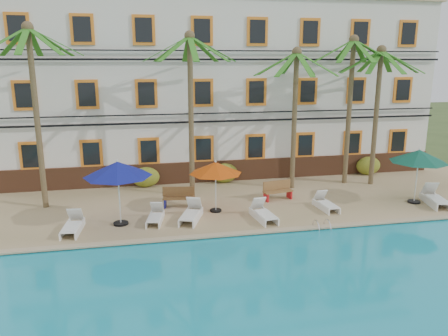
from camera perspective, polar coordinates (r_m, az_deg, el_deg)
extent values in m
plane|color=#384C23|center=(18.73, 5.29, -7.95)|extent=(100.00, 100.00, 0.00)
cube|color=tan|center=(23.24, 1.75, -3.20)|extent=(30.00, 12.00, 0.25)
cube|color=teal|center=(12.87, 14.78, -18.74)|extent=(26.00, 12.00, 0.20)
cube|color=tan|center=(17.83, 6.14, -8.16)|extent=(30.00, 0.35, 0.06)
cube|color=silver|center=(27.16, -0.63, 10.29)|extent=(25.00, 6.00, 10.00)
cube|color=brown|center=(24.87, 0.74, -0.32)|extent=(25.00, 0.12, 1.20)
cube|color=tan|center=(27.32, -0.66, 21.02)|extent=(25.40, 6.40, 0.25)
cube|color=orange|center=(24.64, -23.88, 1.45)|extent=(1.15, 0.10, 1.50)
cube|color=black|center=(24.59, -23.90, 1.42)|extent=(0.85, 0.04, 1.20)
cube|color=orange|center=(24.17, -16.92, 1.82)|extent=(1.15, 0.10, 1.50)
cube|color=black|center=(24.12, -16.93, 1.79)|extent=(0.85, 0.04, 1.20)
cube|color=orange|center=(24.06, -9.80, 2.17)|extent=(1.15, 0.10, 1.50)
cube|color=black|center=(24.01, -9.79, 2.15)|extent=(0.85, 0.04, 1.20)
cube|color=orange|center=(24.32, -2.72, 2.48)|extent=(1.15, 0.10, 1.50)
cube|color=black|center=(24.28, -2.70, 2.46)|extent=(0.85, 0.04, 1.20)
cube|color=orange|center=(24.95, 4.11, 2.75)|extent=(1.15, 0.10, 1.50)
cube|color=black|center=(24.90, 4.14, 2.73)|extent=(0.85, 0.04, 1.20)
cube|color=orange|center=(25.91, 10.53, 2.97)|extent=(1.15, 0.10, 1.50)
cube|color=black|center=(25.86, 10.57, 2.95)|extent=(0.85, 0.04, 1.20)
cube|color=orange|center=(27.17, 16.41, 3.13)|extent=(1.15, 0.10, 1.50)
cube|color=black|center=(27.13, 16.46, 3.11)|extent=(0.85, 0.04, 1.20)
cube|color=orange|center=(28.69, 21.73, 3.26)|extent=(1.15, 0.10, 1.50)
cube|color=black|center=(28.65, 21.79, 3.24)|extent=(0.85, 0.04, 1.20)
cube|color=orange|center=(24.23, -24.59, 8.62)|extent=(1.15, 0.10, 1.50)
cube|color=black|center=(24.18, -24.62, 8.61)|extent=(0.85, 0.04, 1.20)
cube|color=orange|center=(23.75, -17.45, 9.15)|extent=(1.15, 0.10, 1.50)
cube|color=black|center=(23.70, -17.46, 9.14)|extent=(0.85, 0.04, 1.20)
cube|color=orange|center=(23.64, -10.11, 9.55)|extent=(1.15, 0.10, 1.50)
cube|color=black|center=(23.59, -10.10, 9.54)|extent=(0.85, 0.04, 1.20)
cube|color=orange|center=(23.91, -2.80, 9.79)|extent=(1.15, 0.10, 1.50)
cube|color=black|center=(23.86, -2.78, 9.78)|extent=(0.85, 0.04, 1.20)
cube|color=orange|center=(24.54, 4.24, 9.87)|extent=(1.15, 0.10, 1.50)
cube|color=black|center=(24.50, 4.27, 9.86)|extent=(0.85, 0.04, 1.20)
cube|color=orange|center=(25.52, 10.83, 9.82)|extent=(1.15, 0.10, 1.50)
cube|color=black|center=(25.47, 10.88, 9.81)|extent=(0.85, 0.04, 1.20)
cube|color=orange|center=(26.80, 16.87, 9.66)|extent=(1.15, 0.10, 1.50)
cube|color=black|center=(26.75, 16.92, 9.65)|extent=(0.85, 0.04, 1.20)
cube|color=orange|center=(28.34, 22.30, 9.42)|extent=(1.15, 0.10, 1.50)
cube|color=black|center=(28.29, 22.35, 9.41)|extent=(0.85, 0.04, 1.20)
cube|color=orange|center=(24.22, -25.38, 16.16)|extent=(1.15, 0.10, 1.50)
cube|color=black|center=(24.17, -25.41, 16.16)|extent=(0.85, 0.04, 1.20)
cube|color=orange|center=(23.74, -18.03, 16.86)|extent=(1.15, 0.10, 1.50)
cube|color=black|center=(23.69, -18.04, 16.87)|extent=(0.85, 0.04, 1.20)
cube|color=orange|center=(23.63, -10.45, 17.30)|extent=(1.15, 0.10, 1.50)
cube|color=black|center=(23.58, -10.45, 17.31)|extent=(0.85, 0.04, 1.20)
cube|color=orange|center=(23.90, -2.90, 17.46)|extent=(1.15, 0.10, 1.50)
cube|color=black|center=(23.85, -2.88, 17.47)|extent=(0.85, 0.04, 1.20)
cube|color=orange|center=(24.53, 4.38, 17.35)|extent=(1.15, 0.10, 1.50)
cube|color=black|center=(24.48, 4.41, 17.35)|extent=(0.85, 0.04, 1.20)
cube|color=orange|center=(25.51, 11.17, 17.00)|extent=(1.15, 0.10, 1.50)
cube|color=black|center=(25.46, 11.22, 17.01)|extent=(0.85, 0.04, 1.20)
cube|color=orange|center=(26.79, 17.36, 16.49)|extent=(1.15, 0.10, 1.50)
cube|color=black|center=(26.74, 17.42, 16.49)|extent=(0.85, 0.04, 1.20)
cube|color=orange|center=(28.33, 22.91, 15.87)|extent=(1.15, 0.10, 1.50)
cube|color=black|center=(28.28, 22.97, 15.87)|extent=(0.85, 0.04, 1.20)
cube|color=black|center=(24.19, 0.83, 6.16)|extent=(25.00, 0.08, 0.10)
cube|color=black|center=(24.14, 0.83, 7.22)|extent=(25.00, 0.08, 0.06)
cube|color=black|center=(23.98, 0.86, 14.00)|extent=(25.00, 0.08, 0.10)
cube|color=black|center=(23.98, 0.86, 15.07)|extent=(25.00, 0.08, 0.06)
cylinder|color=brown|center=(21.36, -23.21, 5.61)|extent=(0.26, 0.26, 8.07)
sphere|color=brown|center=(21.24, -24.28, 16.43)|extent=(0.50, 0.50, 0.50)
cube|color=#276C19|center=(22.29, -23.52, 14.81)|extent=(0.28, 2.22, 1.20)
cube|color=#276C19|center=(22.14, -25.72, 14.61)|extent=(1.77, 1.77, 1.20)
cube|color=#276C19|center=(21.46, -27.09, 14.54)|extent=(2.22, 0.28, 1.20)
cube|color=#276C19|center=(20.63, -26.77, 14.66)|extent=(1.77, 1.77, 1.20)
cube|color=#276C19|center=(20.13, -24.79, 14.91)|extent=(0.28, 2.22, 1.20)
cube|color=#276C19|center=(20.30, -22.37, 15.12)|extent=(1.77, 1.77, 1.20)
cube|color=#276C19|center=(21.01, -21.08, 15.15)|extent=(2.22, 0.28, 1.20)
cube|color=#276C19|center=(21.84, -21.62, 15.02)|extent=(1.77, 1.77, 1.20)
cylinder|color=brown|center=(21.50, -4.32, 6.38)|extent=(0.26, 0.26, 7.81)
sphere|color=brown|center=(21.35, -4.52, 16.84)|extent=(0.50, 0.50, 0.50)
cube|color=#276C19|center=(22.42, -4.86, 15.19)|extent=(0.28, 2.22, 1.20)
cube|color=#276C19|center=(22.02, -6.84, 15.17)|extent=(1.77, 1.77, 1.20)
cube|color=#276C19|center=(21.22, -7.56, 15.20)|extent=(2.22, 0.28, 1.20)
cube|color=#276C19|center=(20.46, -6.46, 15.29)|extent=(1.77, 1.77, 1.20)
cube|color=#276C19|center=(20.23, -4.08, 15.35)|extent=(0.28, 2.22, 1.20)
cube|color=#276C19|center=(20.67, -1.98, 15.35)|extent=(1.77, 1.77, 1.20)
cube|color=#276C19|center=(21.49, -1.46, 15.29)|extent=(2.22, 0.28, 1.20)
cube|color=#276C19|center=(22.21, -2.68, 15.24)|extent=(1.77, 1.77, 1.20)
cylinder|color=brown|center=(23.18, 9.16, 5.92)|extent=(0.26, 0.26, 7.12)
sphere|color=brown|center=(22.98, 9.51, 14.75)|extent=(0.50, 0.50, 0.50)
cube|color=#276C19|center=(24.01, 8.49, 13.34)|extent=(0.28, 2.22, 1.20)
cube|color=#276C19|center=(23.45, 6.92, 13.38)|extent=(1.77, 1.77, 1.20)
cube|color=#276C19|center=(22.60, 6.76, 13.37)|extent=(2.22, 0.28, 1.20)
cube|color=#276C19|center=(21.97, 8.23, 13.31)|extent=(1.77, 1.77, 1.20)
cube|color=#276C19|center=(21.94, 10.49, 13.23)|extent=(0.28, 2.22, 1.20)
cube|color=#276C19|center=(22.54, 12.07, 13.17)|extent=(1.77, 1.77, 1.20)
cube|color=#276C19|center=(23.39, 12.05, 13.18)|extent=(2.22, 0.28, 1.20)
cube|color=#276C19|center=(23.98, 10.56, 13.26)|extent=(1.77, 1.77, 1.20)
cylinder|color=brown|center=(24.77, 16.01, 6.81)|extent=(0.26, 0.26, 7.76)
sphere|color=brown|center=(24.64, 16.62, 15.79)|extent=(0.50, 0.50, 0.50)
cube|color=#276C19|center=(25.60, 15.35, 14.47)|extent=(0.28, 2.22, 1.20)
cube|color=#276C19|center=(24.97, 14.03, 14.57)|extent=(1.77, 1.77, 1.20)
cube|color=#276C19|center=(24.13, 14.13, 14.61)|extent=(2.22, 0.28, 1.20)
cube|color=#276C19|center=(23.57, 15.70, 14.54)|extent=(1.77, 1.77, 1.20)
cube|color=#276C19|center=(23.65, 17.81, 14.40)|extent=(0.28, 2.22, 1.20)
cube|color=#276C19|center=(24.31, 19.09, 14.27)|extent=(1.77, 1.77, 1.20)
cube|color=#276C19|center=(25.15, 18.82, 14.25)|extent=(2.22, 0.28, 1.20)
cube|color=#276C19|center=(25.68, 17.29, 14.34)|extent=(1.77, 1.77, 1.20)
cylinder|color=brown|center=(25.03, 19.21, 6.03)|extent=(0.26, 0.26, 7.23)
sphere|color=brown|center=(24.84, 19.89, 14.31)|extent=(0.50, 0.50, 0.50)
cube|color=#276C19|center=(25.79, 18.49, 13.06)|extent=(0.28, 2.22, 1.20)
cube|color=#276C19|center=(25.13, 17.27, 13.15)|extent=(1.77, 1.77, 1.20)
cube|color=#276C19|center=(24.29, 17.48, 13.13)|extent=(2.22, 0.28, 1.20)
cube|color=#276C19|center=(23.77, 19.10, 13.01)|extent=(1.77, 1.77, 1.20)
cube|color=#276C19|center=(23.89, 21.16, 12.84)|extent=(0.28, 2.22, 1.20)
cube|color=#276C19|center=(24.59, 22.32, 12.75)|extent=(1.77, 1.77, 1.20)
cube|color=#276C19|center=(25.42, 21.96, 12.78)|extent=(2.22, 0.28, 1.20)
cube|color=#276C19|center=(25.91, 20.39, 12.92)|extent=(1.77, 1.77, 1.20)
ellipsoid|color=#275C1A|center=(24.02, -10.20, -1.18)|extent=(1.50, 0.90, 1.10)
ellipsoid|color=#275C1A|center=(24.48, 0.04, -0.67)|extent=(1.50, 0.90, 1.10)
ellipsoid|color=#275C1A|center=(27.60, 18.32, 0.29)|extent=(1.50, 0.90, 1.10)
cylinder|color=black|center=(18.97, -13.31, -7.04)|extent=(0.63, 0.63, 0.09)
cylinder|color=silver|center=(18.55, -13.53, -3.30)|extent=(0.06, 0.06, 2.68)
cone|color=navy|center=(18.27, -13.72, -0.12)|extent=(2.79, 2.79, 0.61)
sphere|color=silver|center=(18.20, -13.78, 0.91)|extent=(0.10, 0.10, 0.10)
cylinder|color=black|center=(20.02, -1.08, -5.55)|extent=(0.53, 0.53, 0.08)
cylinder|color=silver|center=(19.68, -1.09, -2.52)|extent=(0.06, 0.06, 2.28)
cone|color=#B63F09|center=(19.44, -1.11, 0.03)|extent=(2.38, 2.38, 0.52)
sphere|color=silver|center=(19.38, -1.11, 0.85)|extent=(0.10, 0.10, 0.10)
cylinder|color=black|center=(23.11, 23.56, -4.05)|extent=(0.60, 0.60, 0.09)
cylinder|color=silver|center=(22.78, 23.86, -1.06)|extent=(0.06, 0.06, 2.58)
cone|color=#0E4C3B|center=(22.56, 24.11, 1.45)|extent=(2.69, 2.69, 0.59)
sphere|color=silver|center=(22.50, 24.19, 2.25)|extent=(0.10, 0.10, 0.10)
cube|color=white|center=(18.36, -19.36, -7.30)|extent=(0.69, 1.30, 0.06)
cube|color=white|center=(19.08, -18.85, -5.74)|extent=(0.62, 0.51, 0.63)
cube|color=white|center=(18.71, -20.03, -7.50)|extent=(0.22, 1.78, 0.29)
cube|color=white|center=(18.58, -18.28, -7.51)|extent=(0.22, 1.78, 0.29)
cube|color=white|center=(18.64, -9.08, -6.42)|extent=(0.75, 1.23, 0.05)
cube|color=white|center=(19.31, -8.74, -5.05)|extent=(0.60, 0.52, 0.57)
cube|color=white|center=(18.94, -9.76, -6.61)|extent=(0.37, 1.61, 0.26)
cube|color=white|center=(18.86, -8.16, -6.63)|extent=(0.37, 1.61, 0.26)
cube|color=white|center=(18.62, -4.52, -6.16)|extent=(1.05, 1.47, 0.06)
cube|color=white|center=(19.39, -3.90, -4.58)|extent=(0.75, 0.68, 0.67)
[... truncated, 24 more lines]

